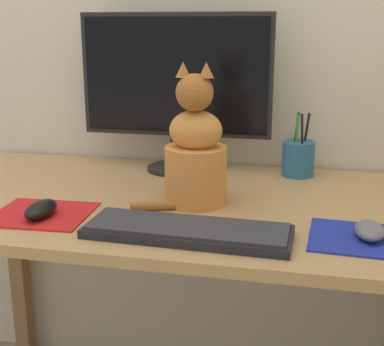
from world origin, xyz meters
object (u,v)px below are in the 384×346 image
Objects in this scene: computer_mouse_right at (370,230)px; pen_cup at (298,158)px; monitor at (176,84)px; computer_mouse_left at (41,209)px; keyboard at (188,231)px; cat at (195,153)px.

computer_mouse_right is 0.54× the size of pen_cup.
monitor is 0.54m from computer_mouse_left.
keyboard is at bearing -5.35° from computer_mouse_left.
computer_mouse_left is at bearing -147.74° from cat.
monitor is at bearing -177.62° from pen_cup.
pen_cup is (0.35, 0.01, -0.20)m from monitor.
keyboard is 0.34m from computer_mouse_left.
pen_cup is (-0.15, 0.44, 0.03)m from computer_mouse_right.
computer_mouse_left is at bearing -139.10° from pen_cup.
monitor is at bearing 139.38° from computer_mouse_right.
pen_cup is at bearing 69.69° from keyboard.
monitor is 0.69m from computer_mouse_right.
computer_mouse_left is 1.12× the size of computer_mouse_right.
computer_mouse_left reaches higher than keyboard.
cat is at bearing 29.22° from computer_mouse_left.
cat reaches higher than keyboard.
computer_mouse_right is at bearing -71.19° from pen_cup.
computer_mouse_left is at bearing -177.76° from computer_mouse_right.
computer_mouse_left is 0.33× the size of cat.
keyboard is at bearing -79.22° from cat.
computer_mouse_right is (0.35, 0.06, 0.01)m from keyboard.
computer_mouse_left is 0.60× the size of pen_cup.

